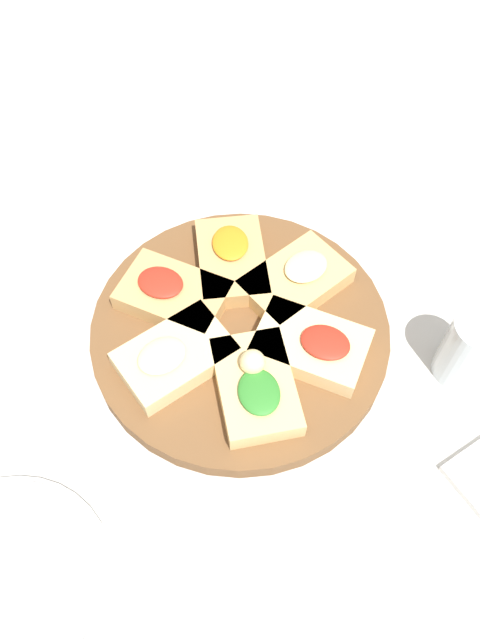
{
  "coord_description": "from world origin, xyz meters",
  "views": [
    {
      "loc": [
        -0.35,
        0.23,
        0.69
      ],
      "look_at": [
        0.0,
        0.0,
        0.04
      ],
      "focal_mm": 35.0,
      "sensor_mm": 36.0,
      "label": 1
    }
  ],
  "objects": [
    {
      "name": "focaccia_slice_5",
      "position": [
        -0.0,
        0.09,
        0.04
      ],
      "size": [
        0.09,
        0.14,
        0.04
      ],
      "color": "#E5C689",
      "rests_on": "serving_board"
    },
    {
      "name": "serving_board",
      "position": [
        0.0,
        0.0,
        0.01
      ],
      "size": [
        0.38,
        0.38,
        0.02
      ],
      "primitive_type": "cylinder",
      "color": "brown",
      "rests_on": "ground_plane"
    },
    {
      "name": "focaccia_slice_4",
      "position": [
        0.08,
        0.05,
        0.04
      ],
      "size": [
        0.16,
        0.14,
        0.04
      ],
      "color": "tan",
      "rests_on": "serving_board"
    },
    {
      "name": "water_glass",
      "position": [
        -0.19,
        -0.2,
        0.05
      ],
      "size": [
        0.07,
        0.07,
        0.1
      ],
      "primitive_type": "cylinder",
      "color": "silver",
      "rests_on": "ground_plane"
    },
    {
      "name": "plate_right",
      "position": [
        0.37,
        -0.02,
        0.01
      ],
      "size": [
        0.21,
        0.21,
        0.02
      ],
      "color": "white",
      "rests_on": "ground_plane"
    },
    {
      "name": "focaccia_slice_3",
      "position": [
        0.08,
        -0.04,
        0.04
      ],
      "size": [
        0.16,
        0.14,
        0.04
      ],
      "color": "tan",
      "rests_on": "serving_board"
    },
    {
      "name": "ground_plane",
      "position": [
        0.0,
        0.0,
        0.0
      ],
      "size": [
        3.0,
        3.0,
        0.0
      ],
      "primitive_type": "plane",
      "color": "beige"
    },
    {
      "name": "focaccia_slice_1",
      "position": [
        -0.08,
        -0.05,
        0.04
      ],
      "size": [
        0.16,
        0.15,
        0.04
      ],
      "color": "#E5C689",
      "rests_on": "serving_board"
    },
    {
      "name": "focaccia_slice_0",
      "position": [
        -0.09,
        0.04,
        0.04
      ],
      "size": [
        0.16,
        0.13,
        0.05
      ],
      "color": "#DBB775",
      "rests_on": "serving_board"
    },
    {
      "name": "focaccia_slice_2",
      "position": [
        0.01,
        -0.09,
        0.04
      ],
      "size": [
        0.1,
        0.14,
        0.04
      ],
      "color": "tan",
      "rests_on": "serving_board"
    }
  ]
}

